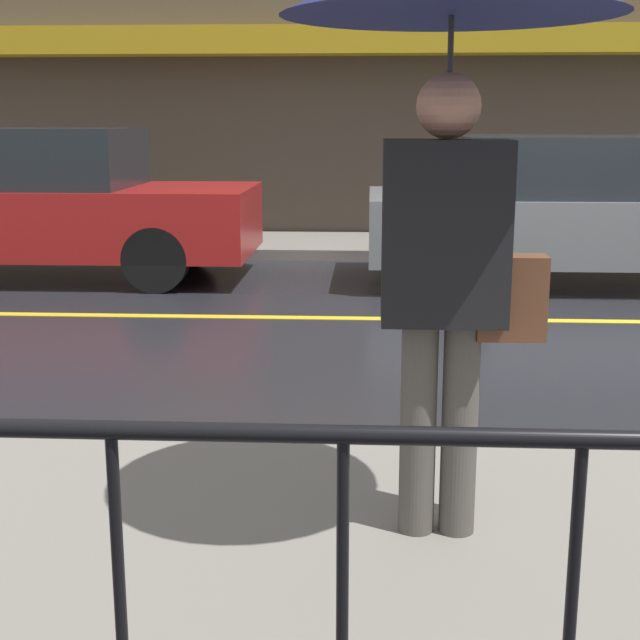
{
  "coord_description": "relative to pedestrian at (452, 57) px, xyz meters",
  "views": [
    {
      "loc": [
        -1.89,
        -7.26,
        1.64
      ],
      "look_at": [
        -2.18,
        -1.93,
        0.42
      ],
      "focal_mm": 50.0,
      "sensor_mm": 36.0,
      "label": 1
    }
  ],
  "objects": [
    {
      "name": "lane_marking",
      "position": [
        1.62,
        4.15,
        -1.83
      ],
      "size": [
        25.2,
        0.12,
        0.01
      ],
      "color": "gold",
      "rests_on": "ground_plane"
    },
    {
      "name": "car_red",
      "position": [
        -3.72,
        5.97,
        -1.06
      ],
      "size": [
        4.39,
        1.73,
        1.54
      ],
      "color": "maroon",
      "rests_on": "ground_plane"
    },
    {
      "name": "ground_plane",
      "position": [
        1.62,
        4.15,
        -1.83
      ],
      "size": [
        80.0,
        80.0,
        0.0
      ],
      "primitive_type": "plane",
      "color": "black"
    },
    {
      "name": "pedestrian",
      "position": [
        0.0,
        0.0,
        0.0
      ],
      "size": [
        1.15,
        1.15,
        2.1
      ],
      "color": "#4C4742",
      "rests_on": "sidewalk_near"
    },
    {
      "name": "building_storefront",
      "position": [
        1.62,
        9.11,
        1.28
      ],
      "size": [
        28.0,
        0.85,
        6.28
      ],
      "color": "#4C4238",
      "rests_on": "ground_plane"
    },
    {
      "name": "car_grey",
      "position": [
        1.92,
        5.97,
        -1.09
      ],
      "size": [
        4.49,
        1.88,
        1.46
      ],
      "color": "slate",
      "rests_on": "ground_plane"
    },
    {
      "name": "sidewalk_far",
      "position": [
        1.62,
        8.1,
        -1.77
      ],
      "size": [
        28.0,
        1.77,
        0.12
      ],
      "color": "slate",
      "rests_on": "ground_plane"
    }
  ]
}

